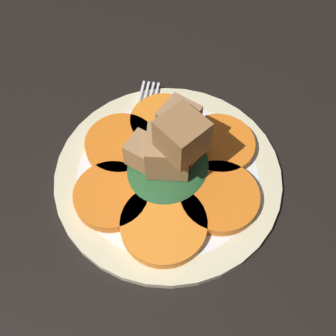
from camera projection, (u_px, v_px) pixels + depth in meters
The scene contains 10 objects.
table_slab at pixel (168, 181), 51.34cm from camera, with size 120.00×120.00×2.00cm, color black.
plate at pixel (168, 175), 50.05cm from camera, with size 26.79×26.79×1.05cm.
carrot_slice_0 at pixel (219, 145), 50.84cm from camera, with size 8.56×8.56×1.34cm, color orange.
carrot_slice_1 at pixel (164, 122), 52.67cm from camera, with size 8.37×8.37×1.34cm, color orange.
carrot_slice_2 at pixel (122, 144), 50.90cm from camera, with size 8.66×8.66×1.34cm, color orange.
carrot_slice_3 at pixel (111, 196), 47.16cm from camera, with size 8.47×8.47×1.34cm, color orange.
carrot_slice_4 at pixel (164, 225), 45.30cm from camera, with size 9.43×9.43×1.34cm, color orange.
carrot_slice_5 at pixel (220, 196), 47.16cm from camera, with size 8.95×8.95×1.34cm, color orange.
center_pile at pixel (171, 152), 46.48cm from camera, with size 10.57×9.51×10.59cm.
fork at pixel (138, 139), 51.88cm from camera, with size 19.01×9.39×0.40cm.
Camera 1 is at (21.74, 13.64, 45.49)cm, focal length 45.00 mm.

